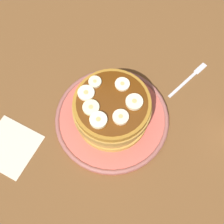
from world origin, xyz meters
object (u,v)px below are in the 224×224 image
Objects in this scene: banana_slice_0 at (98,120)px; banana_slice_1 at (91,108)px; banana_slice_5 at (85,95)px; pancake_stack at (112,110)px; banana_slice_6 at (121,117)px; banana_slice_3 at (95,82)px; napkin at (10,147)px; banana_slice_2 at (122,84)px; plate at (112,119)px; banana_slice_4 at (134,102)px; fork at (190,78)px.

banana_slice_1 is (-1.98, -2.32, -0.10)cm from banana_slice_0.
pancake_stack is at bearing 94.55° from banana_slice_5.
banana_slice_6 is at bearing 118.49° from banana_slice_0.
banana_slice_3 reaches higher than napkin.
banana_slice_2 is at bearing -163.13° from banana_slice_6.
banana_slice_3 reaches higher than plate.
banana_slice_0 is at bearing 46.72° from banana_slice_5.
banana_slice_6 is (-0.06, 6.09, 0.07)cm from banana_slice_1.
banana_slice_5 is 1.08× the size of banana_slice_6.
banana_slice_2 and banana_slice_5 have the same top height.
banana_slice_1 and banana_slice_3 have the same top height.
banana_slice_5 is (0.46, -5.48, 8.60)cm from plate.
banana_slice_2 reaches higher than napkin.
pancake_stack is 6.11cm from banana_slice_4.
banana_slice_3 is (-7.55, -3.69, -0.11)cm from banana_slice_0.
banana_slice_1 is at bearing 125.44° from napkin.
pancake_stack is 1.40× the size of fork.
banana_slice_6 is at bearing 90.61° from banana_slice_1.
fork is (-30.04, 32.21, 0.10)cm from napkin.
banana_slice_6 is 24.01cm from fork.
banana_slice_3 is 9.27cm from banana_slice_6.
banana_slice_6 reaches higher than pancake_stack.
plate is 2.08× the size of fork.
fork is (-16.61, 13.68, -5.17)cm from pancake_stack.
banana_slice_6 reaches higher than banana_slice_2.
plate is at bearing -39.47° from fork.
banana_slice_6 reaches higher than napkin.
pancake_stack reaches higher than napkin.
banana_slice_2 is at bearing 104.98° from banana_slice_3.
pancake_stack is 6.88cm from banana_slice_5.
banana_slice_5 is at bearing -85.23° from plate.
banana_slice_4 is at bearing 123.20° from napkin.
banana_slice_3 is at bearing -121.90° from pancake_stack.
plate is at bearing 125.95° from napkin.
banana_slice_1 is 8.52cm from banana_slice_4.
napkin is 44.05cm from fork.
banana_slice_4 is 1.10× the size of banana_slice_6.
napkin is (10.80, -15.18, -9.46)cm from banana_slice_1.
banana_slice_0 is 0.31× the size of napkin.
plate is at bearing 167.20° from banana_slice_0.
banana_slice_0 is (4.63, -1.05, 8.73)cm from plate.
banana_slice_6 reaches higher than banana_slice_5.
banana_slice_1 is 8.06cm from banana_slice_2.
banana_slice_0 is at bearing 49.62° from banana_slice_1.
pancake_stack is 23.49cm from napkin.
banana_slice_2 is 0.96× the size of banana_slice_6.
banana_slice_4 reaches higher than banana_slice_5.
plate is 10.21cm from banana_slice_5.
napkin is (14.84, -22.68, -9.53)cm from banana_slice_4.
plate is at bearing 141.51° from pancake_stack.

